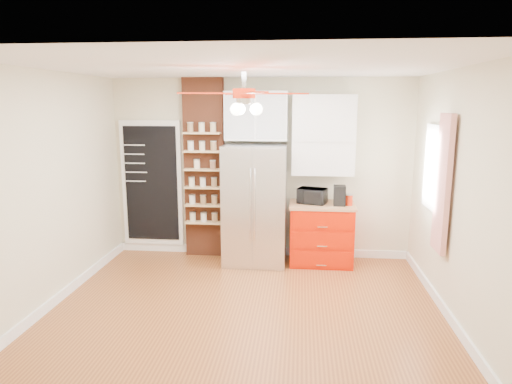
# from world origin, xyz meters

# --- Properties ---
(floor) EXTENTS (4.50, 4.50, 0.00)m
(floor) POSITION_xyz_m (0.00, 0.00, 0.00)
(floor) COLOR #985826
(floor) RESTS_ON ground
(ceiling) EXTENTS (4.50, 4.50, 0.00)m
(ceiling) POSITION_xyz_m (0.00, 0.00, 2.70)
(ceiling) COLOR white
(ceiling) RESTS_ON wall_back
(wall_back) EXTENTS (4.50, 0.02, 2.70)m
(wall_back) POSITION_xyz_m (0.00, 2.00, 1.35)
(wall_back) COLOR beige
(wall_back) RESTS_ON floor
(wall_front) EXTENTS (4.50, 0.02, 2.70)m
(wall_front) POSITION_xyz_m (0.00, -2.00, 1.35)
(wall_front) COLOR beige
(wall_front) RESTS_ON floor
(wall_left) EXTENTS (0.02, 4.00, 2.70)m
(wall_left) POSITION_xyz_m (-2.25, 0.00, 1.35)
(wall_left) COLOR beige
(wall_left) RESTS_ON floor
(wall_right) EXTENTS (0.02, 4.00, 2.70)m
(wall_right) POSITION_xyz_m (2.25, 0.00, 1.35)
(wall_right) COLOR beige
(wall_right) RESTS_ON floor
(chalkboard) EXTENTS (0.95, 0.05, 1.95)m
(chalkboard) POSITION_xyz_m (-1.70, 1.96, 1.10)
(chalkboard) COLOR white
(chalkboard) RESTS_ON wall_back
(brick_pillar) EXTENTS (0.60, 0.16, 2.70)m
(brick_pillar) POSITION_xyz_m (-0.85, 1.92, 1.35)
(brick_pillar) COLOR brown
(brick_pillar) RESTS_ON floor
(fridge) EXTENTS (0.90, 0.70, 1.75)m
(fridge) POSITION_xyz_m (-0.05, 1.63, 0.88)
(fridge) COLOR silver
(fridge) RESTS_ON floor
(upper_glass_cabinet) EXTENTS (0.90, 0.35, 0.70)m
(upper_glass_cabinet) POSITION_xyz_m (-0.05, 1.82, 2.15)
(upper_glass_cabinet) COLOR white
(upper_glass_cabinet) RESTS_ON wall_back
(red_cabinet) EXTENTS (0.94, 0.64, 0.90)m
(red_cabinet) POSITION_xyz_m (0.92, 1.68, 0.45)
(red_cabinet) COLOR red
(red_cabinet) RESTS_ON floor
(upper_shelf_unit) EXTENTS (0.90, 0.30, 1.15)m
(upper_shelf_unit) POSITION_xyz_m (0.92, 1.85, 1.88)
(upper_shelf_unit) COLOR white
(upper_shelf_unit) RESTS_ON wall_back
(window) EXTENTS (0.04, 0.75, 1.05)m
(window) POSITION_xyz_m (2.23, 0.90, 1.55)
(window) COLOR white
(window) RESTS_ON wall_right
(curtain) EXTENTS (0.06, 0.40, 1.55)m
(curtain) POSITION_xyz_m (2.18, 0.35, 1.45)
(curtain) COLOR red
(curtain) RESTS_ON wall_right
(ceiling_fan) EXTENTS (1.40, 1.40, 0.44)m
(ceiling_fan) POSITION_xyz_m (0.00, 0.00, 2.42)
(ceiling_fan) COLOR silver
(ceiling_fan) RESTS_ON ceiling
(toaster_oven) EXTENTS (0.46, 0.38, 0.22)m
(toaster_oven) POSITION_xyz_m (0.78, 1.69, 1.01)
(toaster_oven) COLOR black
(toaster_oven) RESTS_ON red_cabinet
(coffee_maker) EXTENTS (0.17, 0.19, 0.28)m
(coffee_maker) POSITION_xyz_m (1.16, 1.60, 1.04)
(coffee_maker) COLOR black
(coffee_maker) RESTS_ON red_cabinet
(canister_left) EXTENTS (0.11, 0.11, 0.15)m
(canister_left) POSITION_xyz_m (1.29, 1.61, 0.97)
(canister_left) COLOR #B5200A
(canister_left) RESTS_ON red_cabinet
(canister_right) EXTENTS (0.11, 0.11, 0.15)m
(canister_right) POSITION_xyz_m (1.23, 1.75, 0.98)
(canister_right) COLOR #A31509
(canister_right) RESTS_ON red_cabinet
(pantry_jar_oats) EXTENTS (0.12, 0.12, 0.13)m
(pantry_jar_oats) POSITION_xyz_m (-0.94, 1.80, 1.44)
(pantry_jar_oats) COLOR beige
(pantry_jar_oats) RESTS_ON brick_pillar
(pantry_jar_beans) EXTENTS (0.11, 0.11, 0.12)m
(pantry_jar_beans) POSITION_xyz_m (-0.69, 1.75, 1.43)
(pantry_jar_beans) COLOR #855C44
(pantry_jar_beans) RESTS_ON brick_pillar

